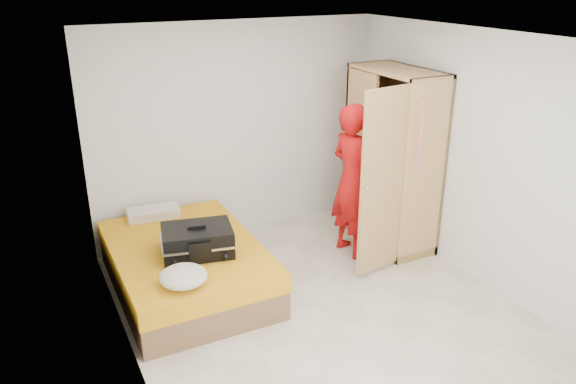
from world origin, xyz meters
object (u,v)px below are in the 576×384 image
bed (187,267)px  person (353,181)px  round_cushion (183,276)px  suitcase (197,241)px  wardrobe (391,165)px

bed → person: person is taller
round_cushion → suitcase: bearing=59.7°
bed → round_cushion: round_cushion is taller
bed → round_cushion: bearing=-107.7°
wardrobe → person: 0.55m
wardrobe → suitcase: size_ratio=2.66×
wardrobe → round_cushion: 2.85m
wardrobe → person: bearing=-178.5°
wardrobe → round_cushion: bearing=-165.9°
suitcase → person: bearing=16.9°
person → suitcase: 1.92m
bed → suitcase: size_ratio=2.56×
person → round_cushion: (-2.20, -0.67, -0.31)m
bed → round_cushion: (-0.23, -0.74, 0.33)m
wardrobe → round_cushion: (-2.74, -0.69, -0.42)m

